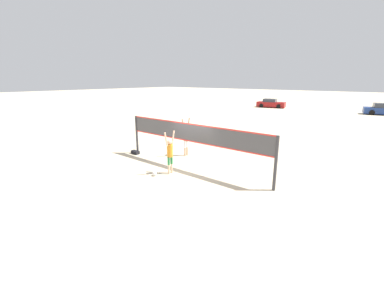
{
  "coord_description": "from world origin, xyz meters",
  "views": [
    {
      "loc": [
        8.06,
        -9.87,
        4.53
      ],
      "look_at": [
        0.0,
        0.0,
        1.29
      ],
      "focal_mm": 24.0,
      "sensor_mm": 36.0,
      "label": 1
    }
  ],
  "objects_px": {
    "volleyball_net": "(192,137)",
    "parked_car_near": "(384,110)",
    "gear_bag": "(135,152)",
    "parked_car_far": "(271,104)",
    "volleyball": "(155,174)",
    "player_spiker": "(170,152)",
    "player_blocker": "(186,136)"
  },
  "relations": [
    {
      "from": "player_spiker",
      "to": "parked_car_near",
      "type": "height_order",
      "value": "player_spiker"
    },
    {
      "from": "volleyball_net",
      "to": "player_spiker",
      "type": "distance_m",
      "value": 1.46
    },
    {
      "from": "player_spiker",
      "to": "volleyball",
      "type": "xyz_separation_m",
      "value": [
        -0.36,
        -0.71,
        -1.01
      ]
    },
    {
      "from": "player_spiker",
      "to": "parked_car_far",
      "type": "distance_m",
      "value": 33.25
    },
    {
      "from": "player_spiker",
      "to": "player_blocker",
      "type": "height_order",
      "value": "player_blocker"
    },
    {
      "from": "player_spiker",
      "to": "parked_car_near",
      "type": "xyz_separation_m",
      "value": [
        6.64,
        32.91,
        -0.45
      ]
    },
    {
      "from": "parked_car_far",
      "to": "parked_car_near",
      "type": "bearing_deg",
      "value": -7.71
    },
    {
      "from": "volleyball",
      "to": "player_spiker",
      "type": "bearing_deg",
      "value": 63.04
    },
    {
      "from": "player_blocker",
      "to": "parked_car_near",
      "type": "height_order",
      "value": "player_blocker"
    },
    {
      "from": "volleyball_net",
      "to": "gear_bag",
      "type": "relative_size",
      "value": 16.46
    },
    {
      "from": "volleyball_net",
      "to": "player_blocker",
      "type": "distance_m",
      "value": 2.29
    },
    {
      "from": "player_blocker",
      "to": "volleyball",
      "type": "xyz_separation_m",
      "value": [
        1.01,
        -3.51,
        -1.11
      ]
    },
    {
      "from": "volleyball_net",
      "to": "gear_bag",
      "type": "xyz_separation_m",
      "value": [
        -4.38,
        -0.23,
        -1.56
      ]
    },
    {
      "from": "player_spiker",
      "to": "gear_bag",
      "type": "bearing_deg",
      "value": 75.1
    },
    {
      "from": "volleyball",
      "to": "parked_car_far",
      "type": "distance_m",
      "value": 33.86
    },
    {
      "from": "player_blocker",
      "to": "parked_car_far",
      "type": "xyz_separation_m",
      "value": [
        -6.93,
        29.39,
        -0.58
      ]
    },
    {
      "from": "gear_bag",
      "to": "parked_car_far",
      "type": "bearing_deg",
      "value": 97.76
    },
    {
      "from": "player_blocker",
      "to": "gear_bag",
      "type": "bearing_deg",
      "value": -57.47
    },
    {
      "from": "parked_car_near",
      "to": "player_spiker",
      "type": "bearing_deg",
      "value": -113.51
    },
    {
      "from": "player_spiker",
      "to": "gear_bag",
      "type": "relative_size",
      "value": 3.89
    },
    {
      "from": "player_spiker",
      "to": "parked_car_near",
      "type": "distance_m",
      "value": 33.57
    },
    {
      "from": "gear_bag",
      "to": "parked_car_far",
      "type": "xyz_separation_m",
      "value": [
        -4.24,
        31.11,
        0.53
      ]
    },
    {
      "from": "volleyball_net",
      "to": "volleyball",
      "type": "relative_size",
      "value": 41.54
    },
    {
      "from": "volleyball_net",
      "to": "parked_car_far",
      "type": "height_order",
      "value": "volleyball_net"
    },
    {
      "from": "volleyball_net",
      "to": "parked_car_near",
      "type": "height_order",
      "value": "volleyball_net"
    },
    {
      "from": "gear_bag",
      "to": "parked_car_near",
      "type": "relative_size",
      "value": 0.11
    },
    {
      "from": "gear_bag",
      "to": "player_spiker",
      "type": "bearing_deg",
      "value": -14.9
    },
    {
      "from": "gear_bag",
      "to": "volleyball",
      "type": "bearing_deg",
      "value": -25.83
    },
    {
      "from": "parked_car_near",
      "to": "parked_car_far",
      "type": "height_order",
      "value": "parked_car_near"
    },
    {
      "from": "volleyball_net",
      "to": "volleyball",
      "type": "distance_m",
      "value": 2.64
    },
    {
      "from": "gear_bag",
      "to": "parked_car_near",
      "type": "xyz_separation_m",
      "value": [
        10.71,
        31.82,
        0.56
      ]
    },
    {
      "from": "volleyball_net",
      "to": "parked_car_far",
      "type": "distance_m",
      "value": 32.08
    }
  ]
}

